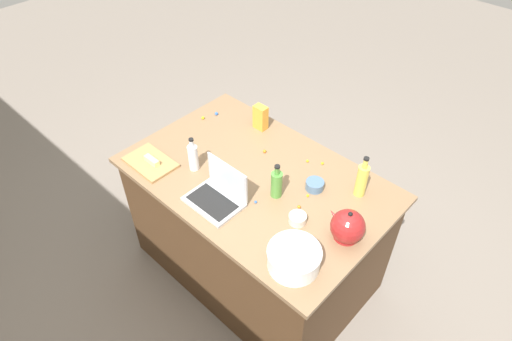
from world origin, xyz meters
name	(u,v)px	position (x,y,z in m)	size (l,w,h in m)	color
ground_plane	(256,266)	(0.00, 0.00, 0.00)	(12.00, 12.00, 0.00)	slate
island_counter	(256,226)	(0.00, 0.00, 0.45)	(1.58, 1.02, 0.90)	#4C331E
laptop	(218,194)	(0.03, 0.28, 0.95)	(0.31, 0.23, 0.22)	#B7B7BC
mixing_bowl_large	(294,258)	(-0.57, 0.34, 0.96)	(0.27, 0.27, 0.12)	white
bottle_vinegar	(193,157)	(0.32, 0.20, 0.99)	(0.06, 0.06, 0.23)	white
bottle_oil	(362,180)	(-0.53, -0.30, 1.01)	(0.06, 0.06, 0.27)	#DBC64C
bottle_olive	(277,184)	(-0.19, 0.03, 0.99)	(0.07, 0.07, 0.22)	#4C8C38
kettle	(348,227)	(-0.65, 0.01, 0.98)	(0.21, 0.18, 0.20)	maroon
cutting_board	(150,162)	(0.56, 0.36, 0.91)	(0.32, 0.21, 0.02)	#AD7F4C
butter_stick_left	(152,161)	(0.53, 0.36, 0.94)	(0.11, 0.04, 0.04)	#F4E58C
ramekin_small	(298,219)	(-0.40, 0.11, 0.92)	(0.10, 0.10, 0.05)	beige
ramekin_medium	(315,185)	(-0.31, -0.16, 0.93)	(0.11, 0.11, 0.05)	slate
candy_bag	(260,117)	(0.31, -0.37, 0.99)	(0.09, 0.06, 0.17)	gold
candy_0	(308,161)	(-0.14, -0.31, 0.91)	(0.02, 0.02, 0.02)	yellow
candy_1	(308,196)	(-0.33, -0.08, 0.91)	(0.02, 0.02, 0.02)	yellow
candy_2	(299,207)	(-0.35, 0.02, 0.91)	(0.02, 0.02, 0.02)	orange
candy_3	(256,202)	(-0.15, 0.16, 0.91)	(0.01, 0.01, 0.01)	blue
candy_4	(203,118)	(0.67, -0.17, 0.91)	(0.02, 0.02, 0.02)	yellow
candy_5	(322,163)	(-0.22, -0.36, 0.91)	(0.02, 0.02, 0.02)	yellow
candy_6	(265,151)	(0.11, -0.20, 0.91)	(0.02, 0.02, 0.02)	orange
candy_7	(216,114)	(0.63, -0.27, 0.91)	(0.02, 0.02, 0.02)	blue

